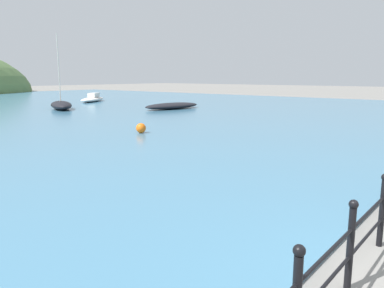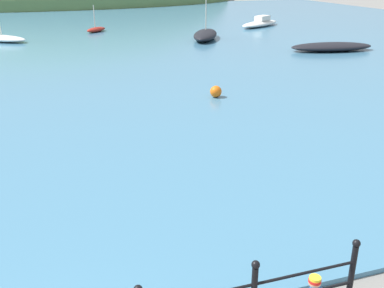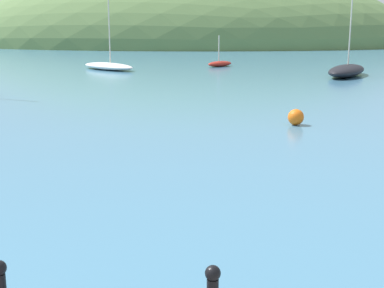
# 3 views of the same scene
# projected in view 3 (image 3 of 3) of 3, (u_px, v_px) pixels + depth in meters

# --- Properties ---
(water) EXTENTS (80.00, 60.00, 0.10)m
(water) POSITION_uv_depth(u_px,v_px,m) (147.00, 69.00, 34.13)
(water) COLOR teal
(water) RESTS_ON ground
(far_hillside) EXTENTS (59.78, 32.88, 19.40)m
(far_hillside) POSITION_uv_depth(u_px,v_px,m) (185.00, 46.00, 70.31)
(far_hillside) COLOR #567542
(far_hillside) RESTS_ON ground
(boat_twin_mast) EXTENTS (3.51, 4.96, 5.89)m
(boat_twin_mast) POSITION_uv_depth(u_px,v_px,m) (347.00, 70.00, 28.92)
(boat_twin_mast) COLOR black
(boat_twin_mast) RESTS_ON water
(boat_red_dinghy) EXTENTS (4.29, 4.04, 5.31)m
(boat_red_dinghy) POSITION_uv_depth(u_px,v_px,m) (108.00, 66.00, 33.08)
(boat_red_dinghy) COLOR silver
(boat_red_dinghy) RESTS_ON water
(boat_far_right) EXTENTS (1.97, 2.01, 2.04)m
(boat_far_right) POSITION_uv_depth(u_px,v_px,m) (220.00, 64.00, 35.43)
(boat_far_right) COLOR maroon
(boat_far_right) RESTS_ON water
(mooring_buoy) EXTENTS (0.46, 0.46, 0.46)m
(mooring_buoy) POSITION_uv_depth(u_px,v_px,m) (296.00, 117.00, 15.21)
(mooring_buoy) COLOR orange
(mooring_buoy) RESTS_ON water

